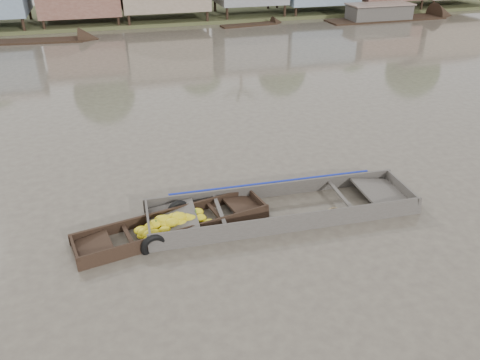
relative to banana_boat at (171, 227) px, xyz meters
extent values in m
plane|color=#4B433A|center=(1.45, -0.48, -0.13)|extent=(120.00, 120.00, 0.00)
cube|color=#384723|center=(1.45, 32.52, -0.13)|extent=(120.00, 12.00, 0.50)
cube|color=black|center=(0.07, 0.02, -0.21)|extent=(5.00, 1.86, 0.08)
cube|color=black|center=(-0.03, 0.55, -0.01)|extent=(4.95, 1.10, 0.47)
cube|color=black|center=(0.17, -0.50, -0.01)|extent=(4.95, 1.10, 0.47)
cube|color=black|center=(2.48, 0.49, -0.01)|extent=(0.27, 1.08, 0.44)
cube|color=black|center=(2.06, 0.41, 0.04)|extent=(1.02, 1.09, 0.18)
cube|color=black|center=(-2.34, -0.45, -0.01)|extent=(0.27, 1.08, 0.44)
cube|color=black|center=(-1.92, -0.36, 0.04)|extent=(1.02, 1.09, 0.18)
cube|color=black|center=(-1.08, -0.20, 0.08)|extent=(0.30, 1.05, 0.05)
cube|color=black|center=(1.22, 0.25, 0.08)|extent=(0.30, 1.05, 0.05)
ellipsoid|color=yellow|center=(0.39, 0.04, 0.18)|extent=(0.41, 0.32, 0.23)
ellipsoid|color=yellow|center=(0.26, 0.40, 0.06)|extent=(0.37, 0.29, 0.21)
ellipsoid|color=yellow|center=(0.50, -0.04, 0.19)|extent=(0.35, 0.27, 0.19)
ellipsoid|color=yellow|center=(0.25, -0.10, 0.13)|extent=(0.39, 0.30, 0.21)
ellipsoid|color=yellow|center=(0.21, 0.02, 0.25)|extent=(0.46, 0.36, 0.25)
ellipsoid|color=yellow|center=(-0.15, 0.10, 0.15)|extent=(0.39, 0.31, 0.22)
ellipsoid|color=yellow|center=(0.00, 0.12, 0.17)|extent=(0.43, 0.33, 0.23)
ellipsoid|color=yellow|center=(-0.66, -0.15, 0.07)|extent=(0.45, 0.35, 0.25)
ellipsoid|color=yellow|center=(-0.73, -0.18, 0.00)|extent=(0.35, 0.27, 0.19)
ellipsoid|color=yellow|center=(-0.17, 0.02, 0.25)|extent=(0.42, 0.33, 0.23)
ellipsoid|color=yellow|center=(-0.23, 0.23, 0.14)|extent=(0.35, 0.28, 0.20)
ellipsoid|color=yellow|center=(0.58, 0.37, 0.05)|extent=(0.39, 0.30, 0.21)
ellipsoid|color=yellow|center=(0.08, 0.11, 0.23)|extent=(0.34, 0.27, 0.19)
ellipsoid|color=yellow|center=(-0.39, -0.01, 0.17)|extent=(0.45, 0.35, 0.25)
ellipsoid|color=yellow|center=(0.96, -0.11, 0.02)|extent=(0.37, 0.29, 0.21)
ellipsoid|color=yellow|center=(0.21, -0.25, 0.04)|extent=(0.36, 0.28, 0.20)
ellipsoid|color=yellow|center=(0.23, 0.36, 0.07)|extent=(0.39, 0.30, 0.21)
ellipsoid|color=yellow|center=(0.75, 0.03, 0.10)|extent=(0.41, 0.32, 0.23)
ellipsoid|color=yellow|center=(0.73, 0.35, 0.09)|extent=(0.44, 0.34, 0.24)
ellipsoid|color=yellow|center=(-0.19, -0.27, 0.13)|extent=(0.34, 0.27, 0.19)
ellipsoid|color=yellow|center=(-0.76, -0.02, 0.06)|extent=(0.41, 0.32, 0.23)
ellipsoid|color=yellow|center=(-0.11, 0.17, 0.14)|extent=(0.40, 0.31, 0.22)
ellipsoid|color=yellow|center=(0.15, -0.05, 0.17)|extent=(0.40, 0.31, 0.22)
ellipsoid|color=yellow|center=(0.01, -0.12, 0.22)|extent=(0.43, 0.33, 0.23)
ellipsoid|color=yellow|center=(-0.46, -0.26, 0.07)|extent=(0.40, 0.31, 0.22)
ellipsoid|color=yellow|center=(-0.50, -0.03, 0.14)|extent=(0.38, 0.30, 0.21)
ellipsoid|color=yellow|center=(-0.50, -0.35, 0.03)|extent=(0.44, 0.34, 0.24)
ellipsoid|color=yellow|center=(-0.46, -0.34, 0.02)|extent=(0.43, 0.34, 0.24)
ellipsoid|color=yellow|center=(-0.11, -0.08, 0.17)|extent=(0.42, 0.33, 0.23)
ellipsoid|color=yellow|center=(-0.64, -0.41, -0.02)|extent=(0.36, 0.28, 0.20)
ellipsoid|color=yellow|center=(-0.55, -0.27, 0.07)|extent=(0.45, 0.35, 0.25)
ellipsoid|color=yellow|center=(-0.11, 0.22, 0.11)|extent=(0.36, 0.28, 0.20)
cylinder|color=#3F6626|center=(-0.37, -0.06, 0.24)|extent=(0.04, 0.04, 0.16)
cylinder|color=#3F6626|center=(0.24, 0.06, 0.24)|extent=(0.04, 0.04, 0.16)
cylinder|color=#3F6626|center=(0.68, 0.14, 0.24)|extent=(0.04, 0.04, 0.16)
torus|color=black|center=(0.30, 0.69, 0.00)|extent=(0.67, 0.28, 0.65)
torus|color=black|center=(-0.51, -0.71, 0.00)|extent=(0.70, 0.29, 0.68)
cube|color=#3D3833|center=(3.04, 0.02, -0.21)|extent=(7.24, 1.84, 0.08)
cube|color=#3D3833|center=(3.07, 0.90, 0.05)|extent=(7.33, 0.47, 0.59)
cube|color=#3D3833|center=(3.00, -0.85, 0.05)|extent=(7.33, 0.47, 0.59)
cube|color=#3D3833|center=(6.62, -0.13, 0.05)|extent=(0.13, 1.79, 0.56)
cube|color=#3D3833|center=(6.00, -0.10, 0.12)|extent=(1.31, 1.60, 0.23)
cube|color=#3D3833|center=(-0.55, 0.17, 0.05)|extent=(0.13, 1.79, 0.56)
cube|color=#3D3833|center=(0.07, 0.15, 0.12)|extent=(1.31, 1.60, 0.23)
cube|color=#3D3833|center=(1.32, 0.10, 0.16)|extent=(0.17, 1.72, 0.05)
cube|color=#3D3833|center=(4.75, -0.05, 0.16)|extent=(0.17, 1.72, 0.05)
cube|color=#665E54|center=(3.04, 0.02, -0.16)|extent=(5.52, 1.63, 0.02)
cube|color=#0E1E95|center=(3.07, 0.96, 0.27)|extent=(5.93, 0.33, 0.15)
torus|color=olive|center=(4.45, -0.33, -0.14)|extent=(0.41, 0.41, 0.06)
torus|color=olive|center=(4.45, -0.33, -0.10)|extent=(0.33, 0.33, 0.06)
cube|color=black|center=(21.16, 24.56, -0.18)|extent=(10.02, 2.42, 0.35)
cube|color=black|center=(9.85, 25.37, -0.18)|extent=(4.52, 1.53, 0.35)
cube|color=black|center=(-5.79, 24.05, -0.18)|extent=(7.23, 2.29, 0.35)
cube|color=black|center=(20.45, 24.52, 0.42)|extent=(5.00, 2.00, 1.20)
camera|label=1|loc=(-1.04, -9.98, 6.85)|focal=35.00mm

